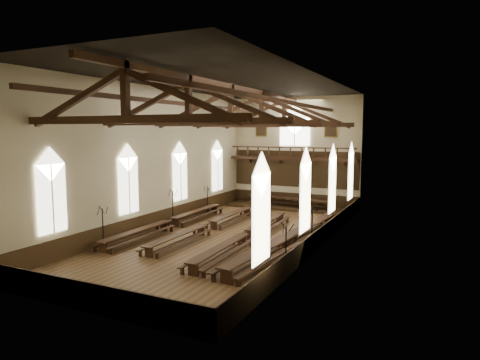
# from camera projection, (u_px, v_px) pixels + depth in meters

# --- Properties ---
(ground) EXTENTS (26.00, 26.00, 0.00)m
(ground) POSITION_uv_depth(u_px,v_px,m) (231.00, 236.00, 28.14)
(ground) COLOR brown
(ground) RESTS_ON ground
(room_walls) EXTENTS (26.00, 26.00, 26.00)m
(room_walls) POSITION_uv_depth(u_px,v_px,m) (231.00, 138.00, 27.40)
(room_walls) COLOR beige
(room_walls) RESTS_ON ground
(wainscot_band) EXTENTS (12.00, 26.00, 1.20)m
(wainscot_band) POSITION_uv_depth(u_px,v_px,m) (231.00, 228.00, 28.07)
(wainscot_band) COLOR #33210F
(wainscot_band) RESTS_ON ground
(side_windows) EXTENTS (11.85, 19.80, 4.50)m
(side_windows) POSITION_uv_depth(u_px,v_px,m) (231.00, 180.00, 27.71)
(side_windows) COLOR white
(side_windows) RESTS_ON room_walls
(end_window) EXTENTS (2.80, 0.12, 3.80)m
(end_window) POSITION_uv_depth(u_px,v_px,m) (295.00, 128.00, 38.87)
(end_window) COLOR white
(end_window) RESTS_ON room_walls
(minstrels_gallery) EXTENTS (11.80, 1.24, 3.70)m
(minstrels_gallery) POSITION_uv_depth(u_px,v_px,m) (293.00, 164.00, 39.04)
(minstrels_gallery) COLOR #341910
(minstrels_gallery) RESTS_ON room_walls
(portraits) EXTENTS (7.75, 0.09, 1.45)m
(portraits) POSITION_uv_depth(u_px,v_px,m) (295.00, 129.00, 38.89)
(portraits) COLOR brown
(portraits) RESTS_ON room_walls
(roof_trusses) EXTENTS (11.70, 25.70, 2.80)m
(roof_trusses) POSITION_uv_depth(u_px,v_px,m) (231.00, 110.00, 27.20)
(roof_trusses) COLOR #341910
(roof_trusses) RESTS_ON room_walls
(refectory_row_a) EXTENTS (1.52, 14.00, 0.70)m
(refectory_row_a) POSITION_uv_depth(u_px,v_px,m) (170.00, 222.00, 30.26)
(refectory_row_a) COLOR #341910
(refectory_row_a) RESTS_ON ground
(refectory_row_b) EXTENTS (1.40, 13.67, 0.67)m
(refectory_row_b) POSITION_uv_depth(u_px,v_px,m) (208.00, 225.00, 29.23)
(refectory_row_b) COLOR #341910
(refectory_row_b) RESTS_ON ground
(refectory_row_c) EXTENTS (1.68, 14.03, 0.71)m
(refectory_row_c) POSITION_uv_depth(u_px,v_px,m) (246.00, 235.00, 26.48)
(refectory_row_c) COLOR #341910
(refectory_row_c) RESTS_ON ground
(refectory_row_d) EXTENTS (2.28, 15.12, 0.81)m
(refectory_row_d) POSITION_uv_depth(u_px,v_px,m) (291.00, 238.00, 25.43)
(refectory_row_d) COLOR #341910
(refectory_row_d) RESTS_ON ground
(dais) EXTENTS (11.40, 2.80, 0.19)m
(dais) POSITION_uv_depth(u_px,v_px,m) (289.00, 207.00, 38.32)
(dais) COLOR #33210F
(dais) RESTS_ON ground
(high_table) EXTENTS (8.37, 1.98, 0.78)m
(high_table) POSITION_uv_depth(u_px,v_px,m) (289.00, 199.00, 38.23)
(high_table) COLOR #341910
(high_table) RESTS_ON dais
(high_chairs) EXTENTS (6.78, 0.49, 1.05)m
(high_chairs) POSITION_uv_depth(u_px,v_px,m) (292.00, 199.00, 38.97)
(high_chairs) COLOR #341910
(high_chairs) RESTS_ON dais
(candelabrum_left_near) EXTENTS (0.76, 0.72, 2.52)m
(candelabrum_left_near) POSITION_uv_depth(u_px,v_px,m) (103.00, 236.00, 25.24)
(candelabrum_left_near) COLOR black
(candelabrum_left_near) RESTS_ON ground
(candelabrum_left_mid) EXTENTS (0.78, 0.79, 2.66)m
(candelabrum_left_mid) POSITION_uv_depth(u_px,v_px,m) (173.00, 214.00, 31.69)
(candelabrum_left_mid) COLOR black
(candelabrum_left_mid) RESTS_ON ground
(candelabrum_left_far) EXTENTS (0.66, 0.69, 2.30)m
(candelabrum_left_far) POSITION_uv_depth(u_px,v_px,m) (208.00, 204.00, 36.32)
(candelabrum_left_far) COLOR black
(candelabrum_left_far) RESTS_ON ground
(candelabrum_right_near) EXTENTS (0.72, 0.70, 2.41)m
(candelabrum_right_near) POSITION_uv_depth(u_px,v_px,m) (286.00, 256.00, 21.21)
(candelabrum_right_near) COLOR black
(candelabrum_right_near) RESTS_ON ground
(candelabrum_right_mid) EXTENTS (0.76, 0.74, 2.53)m
(candelabrum_right_mid) POSITION_uv_depth(u_px,v_px,m) (312.00, 235.00, 25.36)
(candelabrum_right_mid) COLOR black
(candelabrum_right_mid) RESTS_ON ground
(candelabrum_right_far) EXTENTS (0.74, 0.77, 2.56)m
(candelabrum_right_far) POSITION_uv_depth(u_px,v_px,m) (333.00, 219.00, 30.03)
(candelabrum_right_far) COLOR black
(candelabrum_right_far) RESTS_ON ground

